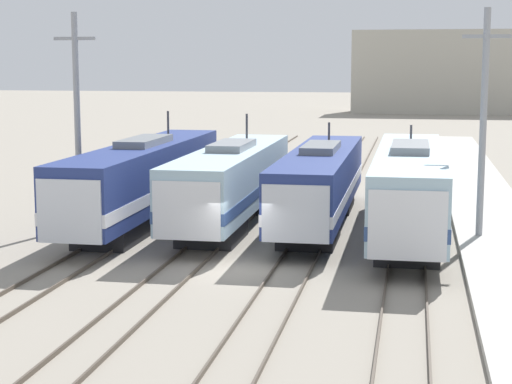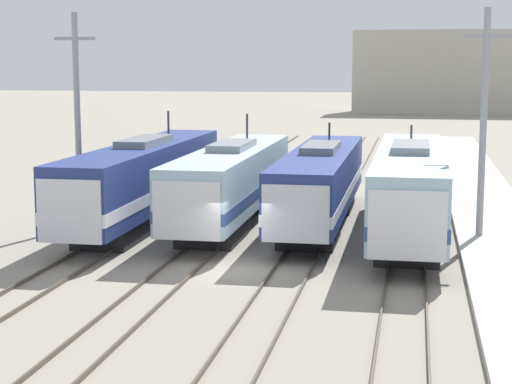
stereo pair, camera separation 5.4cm
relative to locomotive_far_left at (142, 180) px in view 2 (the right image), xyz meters
The scene contains 12 objects.
ground_plane 10.70m from the locomotive_far_left, 51.67° to the right, with size 400.00×400.00×0.00m, color gray.
rail_pair_far_left 8.49m from the locomotive_far_left, 90.00° to the right, with size 1.51×120.00×0.15m.
rail_pair_center_left 9.53m from the locomotive_far_left, 62.21° to the right, with size 1.51×120.00×0.15m.
rail_pair_center_right 12.13m from the locomotive_far_left, 43.49° to the right, with size 1.51×120.00×0.15m.
rail_pair_far_right 15.52m from the locomotive_far_left, 32.31° to the right, with size 1.51×120.00×0.15m.
locomotive_far_left is the anchor object (origin of this frame).
locomotive_center_left 4.35m from the locomotive_far_left, ahead, with size 3.06×17.40×5.26m.
locomotive_center_right 8.73m from the locomotive_far_left, ahead, with size 2.95×18.16×4.80m.
locomotive_far_right 13.02m from the locomotive_far_left, ahead, with size 3.08×19.05×4.83m.
catenary_tower_left 4.40m from the locomotive_far_left, 158.87° to the right, with size 2.08×0.30×10.33m.
catenary_tower_right 16.48m from the locomotive_far_left, ahead, with size 2.08×0.30×10.33m.
depot_building 101.58m from the locomotive_far_left, 78.78° to the left, with size 32.97×8.68×12.99m.
Camera 2 is at (6.67, -31.81, 7.96)m, focal length 60.00 mm.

